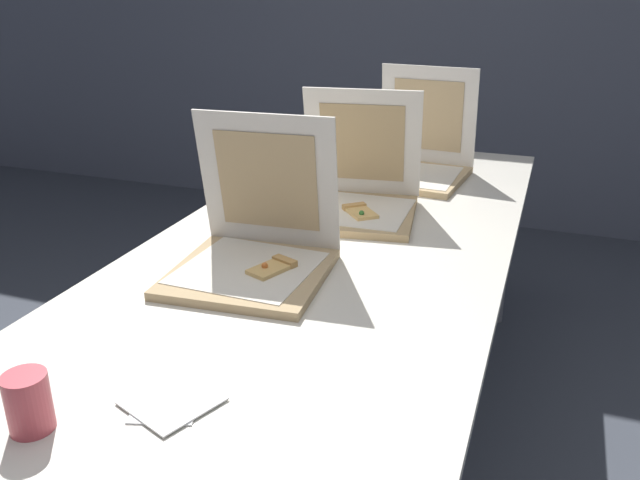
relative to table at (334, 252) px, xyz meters
name	(u,v)px	position (x,y,z in m)	size (l,w,h in m)	color
wall_back	(470,0)	(0.00, 2.36, 0.61)	(10.00, 0.10, 2.60)	slate
table	(334,252)	(0.00, 0.00, 0.00)	(0.96, 2.25, 0.74)	silver
pizza_box_front	(254,252)	(-0.11, -0.28, 0.10)	(0.39, 0.39, 0.38)	tan
pizza_box_middle	(357,197)	(0.00, 0.21, 0.10)	(0.41, 0.42, 0.37)	tan
pizza_box_back	(415,162)	(0.08, 0.67, 0.10)	(0.40, 0.40, 0.38)	tan
cup_white_far	(303,182)	(-0.24, 0.37, 0.08)	(0.06, 0.06, 0.07)	white
cup_white_mid	(232,209)	(-0.34, 0.03, 0.08)	(0.06, 0.06, 0.07)	white
cup_printed_front	(28,402)	(-0.19, -0.96, 0.09)	(0.07, 0.07, 0.10)	#D14C56
napkin_pile	(170,402)	(-0.01, -0.82, 0.05)	(0.18, 0.18, 0.01)	white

